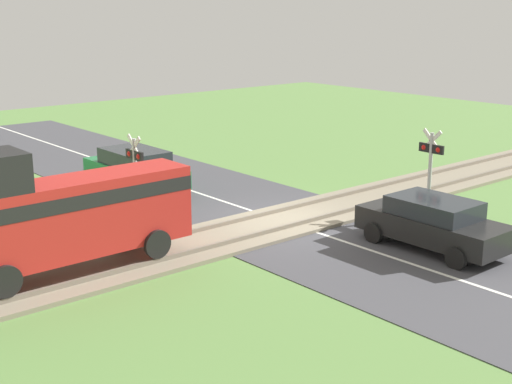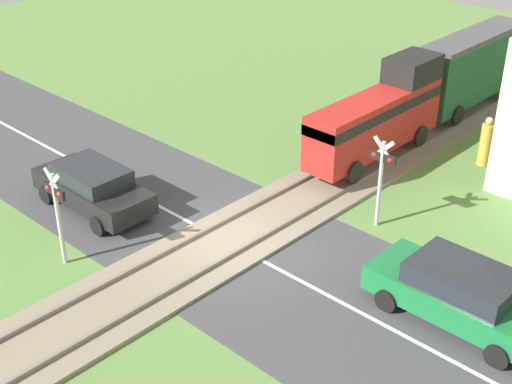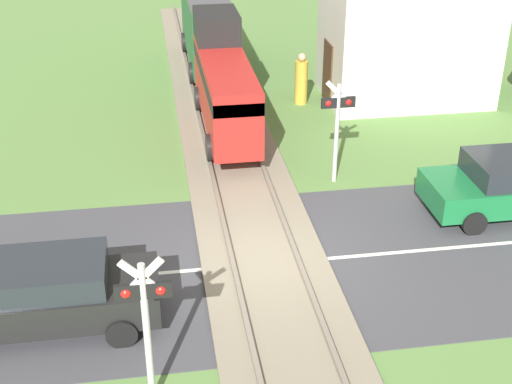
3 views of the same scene
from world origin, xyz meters
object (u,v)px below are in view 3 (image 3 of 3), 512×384
at_px(crossing_signal_east_approach, 337,117).
at_px(crossing_signal_west_approach, 145,312).
at_px(pedestrian_by_station, 301,81).
at_px(train, 213,47).
at_px(car_near_crossing, 47,293).

bearing_deg(crossing_signal_east_approach, crossing_signal_west_approach, -124.01).
height_order(crossing_signal_west_approach, pedestrian_by_station, crossing_signal_west_approach).
bearing_deg(train, car_near_crossing, -110.17).
relative_size(car_near_crossing, crossing_signal_east_approach, 1.48).
height_order(train, crossing_signal_east_approach, train).
bearing_deg(train, crossing_signal_east_approach, -69.64).
bearing_deg(crossing_signal_east_approach, pedestrian_by_station, 86.64).
bearing_deg(car_near_crossing, train, 69.83).
xyz_separation_m(train, crossing_signal_east_approach, (2.57, -6.91, -0.00)).
distance_m(crossing_signal_west_approach, pedestrian_by_station, 14.71).
bearing_deg(car_near_crossing, crossing_signal_west_approach, -51.19).
bearing_deg(train, pedestrian_by_station, -17.28).
distance_m(car_near_crossing, crossing_signal_east_approach, 8.84).
xyz_separation_m(train, crossing_signal_west_approach, (-2.57, -14.51, -0.00)).
distance_m(car_near_crossing, crossing_signal_west_approach, 3.22).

